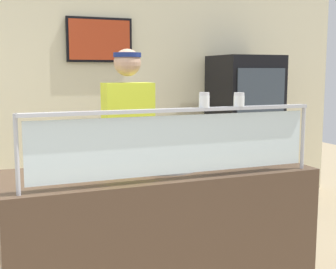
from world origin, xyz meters
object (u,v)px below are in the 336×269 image
at_px(pepper_flake_shaker, 239,100).
at_px(drink_fridge, 244,133).
at_px(pizza_tray, 164,166).
at_px(parmesan_shaker, 204,101).
at_px(pizza_server, 158,164).
at_px(worker_figure, 129,146).

xyz_separation_m(pepper_flake_shaker, drink_fridge, (1.31, 2.08, -0.53)).
relative_size(pizza_tray, drink_fridge, 0.26).
relative_size(parmesan_shaker, drink_fridge, 0.05).
relative_size(pizza_tray, pizza_server, 1.62).
height_order(pizza_tray, pizza_server, pizza_server).
xyz_separation_m(pizza_tray, pizza_server, (-0.05, -0.02, 0.02)).
bearing_deg(pizza_server, pizza_tray, 33.08).
xyz_separation_m(worker_figure, drink_fridge, (1.71, 1.10, -0.12)).
bearing_deg(drink_fridge, worker_figure, -147.34).
relative_size(pizza_server, parmesan_shaker, 3.12).
height_order(pizza_tray, worker_figure, worker_figure).
height_order(pizza_server, worker_figure, worker_figure).
height_order(pepper_flake_shaker, worker_figure, worker_figure).
xyz_separation_m(parmesan_shaker, drink_fridge, (1.54, 2.08, -0.53)).
distance_m(pizza_tray, worker_figure, 0.65).
relative_size(pizza_server, worker_figure, 0.16).
distance_m(worker_figure, drink_fridge, 2.03).
distance_m(parmesan_shaker, pepper_flake_shaker, 0.24).
bearing_deg(pepper_flake_shaker, pizza_server, 142.56).
distance_m(pizza_tray, pizza_server, 0.06).
distance_m(pizza_server, worker_figure, 0.67).
xyz_separation_m(pizza_tray, drink_fridge, (1.67, 1.74, -0.08)).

